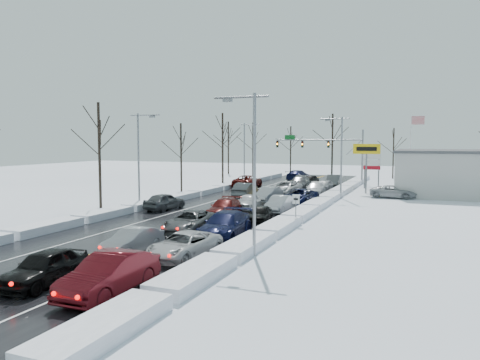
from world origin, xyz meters
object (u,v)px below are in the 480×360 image
at_px(tires_plus_sign, 367,152).
at_px(oncoming_car_0, 245,197).
at_px(flagpole, 412,144).
at_px(queued_car_0, 45,284).
at_px(traffic_signal_mast, 328,147).

distance_m(tires_plus_sign, oncoming_car_0, 16.03).
height_order(flagpole, queued_car_0, flagpole).
relative_size(traffic_signal_mast, oncoming_car_0, 2.65).
relative_size(traffic_signal_mast, tires_plus_sign, 2.21).
relative_size(tires_plus_sign, queued_car_0, 1.30).
bearing_deg(flagpole, queued_car_0, -103.53).
xyz_separation_m(tires_plus_sign, queued_car_0, (-8.90, -42.38, -4.99)).
bearing_deg(queued_car_0, tires_plus_sign, 74.08).
bearing_deg(traffic_signal_mast, tires_plus_sign, -59.54).
xyz_separation_m(traffic_signal_mast, oncoming_car_0, (-5.14, -21.13, -5.48)).
distance_m(tires_plus_sign, queued_car_0, 43.59).
xyz_separation_m(traffic_signal_mast, flagpole, (11.72, 2.01, 0.45)).
xyz_separation_m(tires_plus_sign, flagpole, (4.67, 14.01, 0.93)).
relative_size(queued_car_0, oncoming_car_0, 0.92).
bearing_deg(flagpole, oncoming_car_0, -126.09).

